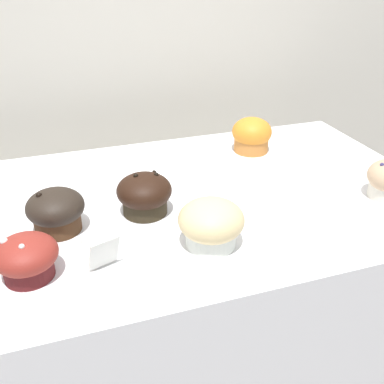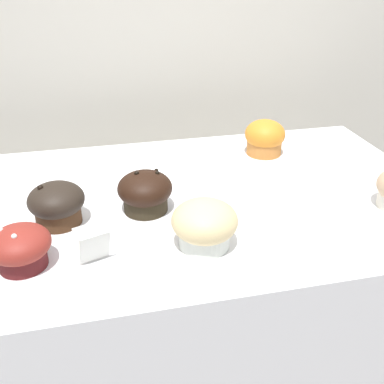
% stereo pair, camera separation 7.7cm
% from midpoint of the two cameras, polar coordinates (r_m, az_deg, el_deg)
% --- Properties ---
extents(wall_back, '(3.20, 0.10, 1.80)m').
position_cam_midpoint_polar(wall_back, '(1.48, -8.33, 10.35)').
color(wall_back, beige).
rests_on(wall_back, ground).
extents(display_counter, '(1.00, 0.64, 0.90)m').
position_cam_midpoint_polar(display_counter, '(1.23, -0.98, -19.08)').
color(display_counter, white).
rests_on(display_counter, ground).
extents(muffin_front_center, '(0.11, 0.11, 0.08)m').
position_cam_midpoint_polar(muffin_front_center, '(0.87, -8.61, -0.32)').
color(muffin_front_center, '#2D2517').
rests_on(muffin_front_center, display_counter).
extents(muffin_back_left, '(0.10, 0.10, 0.08)m').
position_cam_midpoint_polar(muffin_back_left, '(0.86, -19.41, -2.31)').
color(muffin_back_left, '#432917').
rests_on(muffin_back_left, display_counter).
extents(muffin_back_right, '(0.11, 0.11, 0.08)m').
position_cam_midpoint_polar(muffin_back_right, '(0.77, -0.45, -4.11)').
color(muffin_back_right, white).
rests_on(muffin_back_right, display_counter).
extents(muffin_front_right, '(0.10, 0.10, 0.09)m').
position_cam_midpoint_polar(muffin_front_right, '(1.15, 5.67, 7.16)').
color(muffin_front_right, '#CB7D38').
rests_on(muffin_front_right, display_counter).
extents(muffin_back_center, '(0.10, 0.10, 0.07)m').
position_cam_midpoint_polar(muffin_back_center, '(0.76, -23.10, -7.74)').
color(muffin_back_center, '#531819').
rests_on(muffin_back_center, display_counter).
extents(price_card, '(0.06, 0.06, 0.06)m').
position_cam_midpoint_polar(price_card, '(0.74, -14.42, -7.26)').
color(price_card, white).
rests_on(price_card, display_counter).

